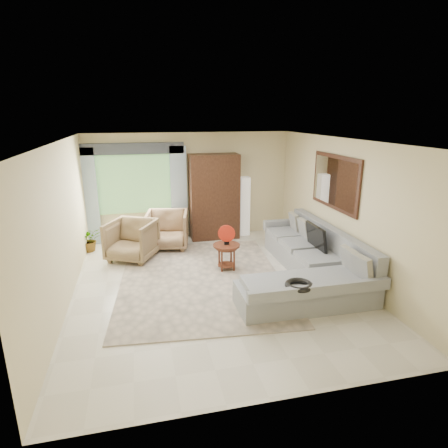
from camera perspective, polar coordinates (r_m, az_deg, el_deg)
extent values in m
plane|color=silver|center=(6.98, -1.36, -9.23)|extent=(6.00, 6.00, 0.00)
cube|color=#C2AE99|center=(7.22, -3.49, -8.26)|extent=(3.34, 4.25, 0.02)
cube|color=gray|center=(7.94, 12.18, -4.77)|extent=(0.90, 2.40, 0.40)
cube|color=gray|center=(6.34, 12.51, -10.43)|extent=(2.30, 0.80, 0.40)
cube|color=gray|center=(7.62, 16.04, -2.39)|extent=(0.20, 3.20, 0.50)
cube|color=gray|center=(8.95, 8.87, -0.07)|extent=(0.90, 0.16, 0.22)
cube|color=gray|center=(5.86, 14.58, -9.77)|extent=(2.30, 0.10, 0.18)
cube|color=black|center=(7.50, 13.86, -1.94)|extent=(0.14, 0.74, 0.48)
torus|color=black|center=(5.82, 11.35, -9.13)|extent=(0.43, 0.43, 0.09)
cylinder|color=#431D12|center=(7.43, 0.39, -3.28)|extent=(0.54, 0.54, 0.04)
cylinder|color=#431D12|center=(7.53, 0.39, -5.26)|extent=(0.35, 0.35, 0.48)
cylinder|color=red|center=(7.35, 0.40, -1.46)|extent=(0.32, 0.15, 0.34)
imported|color=brown|center=(8.24, -13.88, -2.40)|extent=(1.24, 1.25, 0.86)
imported|color=olive|center=(8.79, -8.63, -0.88)|extent=(1.08, 1.10, 0.87)
imported|color=#999999|center=(9.06, -19.76, -2.26)|extent=(0.57, 0.52, 0.54)
cube|color=black|center=(9.28, -1.52, 4.16)|extent=(1.20, 0.55, 2.10)
cube|color=silver|center=(9.59, 3.11, 2.71)|extent=(0.24, 0.24, 1.50)
cube|color=#669E59|center=(9.28, -13.49, 5.91)|extent=(1.80, 0.04, 1.40)
cube|color=#9EB7CC|center=(9.31, -19.86, 3.84)|extent=(0.40, 0.08, 2.30)
cube|color=#9EB7CC|center=(9.29, -6.89, 4.69)|extent=(0.40, 0.08, 2.30)
cube|color=#1E232D|center=(9.10, -13.85, 11.10)|extent=(2.40, 0.12, 0.26)
cube|color=black|center=(7.62, 16.58, 6.13)|extent=(0.04, 1.70, 1.05)
cube|color=white|center=(7.61, 16.42, 6.13)|extent=(0.02, 1.54, 0.90)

